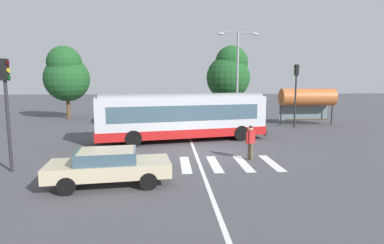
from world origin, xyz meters
The scene contains 18 objects.
ground_plane centered at (0.00, 0.00, 0.00)m, with size 160.00×160.00×0.00m, color #47474C.
city_transit_bus centered at (-1.05, 3.99, 1.59)m, with size 11.45×4.82×3.06m.
pedestrian_crossing_street centered at (2.13, -1.37, 0.97)m, with size 0.51×0.43×1.72m.
foreground_sedan centered at (-4.17, -4.69, 0.77)m, with size 4.68×2.33×1.35m.
parked_car_champagne centered at (-7.66, 14.52, 0.77)m, with size 2.30×4.67×1.35m.
parked_car_blue centered at (-4.80, 14.20, 0.77)m, with size 2.22×4.65×1.35m.
parked_car_red centered at (-2.26, 14.57, 0.77)m, with size 2.09×4.60×1.35m.
parked_car_charcoal centered at (0.57, 14.42, 0.77)m, with size 1.99×4.56×1.35m.
parked_car_black centered at (3.20, 14.60, 0.77)m, with size 2.03×4.58×1.35m.
parked_car_teal centered at (5.97, 14.33, 0.77)m, with size 2.12×4.61×1.35m.
traffic_light_near_corner centered at (-8.72, -2.60, 3.23)m, with size 0.33×0.32×4.82m.
traffic_light_far_corner centered at (8.68, 9.00, 3.50)m, with size 0.33×0.32×5.27m.
bus_stop_shelter centered at (10.53, 10.78, 2.42)m, with size 4.87×1.54×3.25m.
twin_arm_street_lamp centered at (4.46, 12.29, 5.19)m, with size 3.82×0.32×8.44m.
background_tree_left centered at (-12.45, 16.99, 4.60)m, with size 4.62×4.62×7.48m.
background_tree_right centered at (5.13, 19.76, 4.83)m, with size 5.06×5.06×7.99m.
crosswalk_painted_stripes centered at (0.23, -2.06, 0.00)m, with size 5.96×2.98×0.01m.
lane_center_line centered at (-0.47, 2.00, 0.00)m, with size 0.16×24.00×0.01m, color silver.
Camera 1 is at (-1.90, -16.19, 3.88)m, focal length 28.96 mm.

